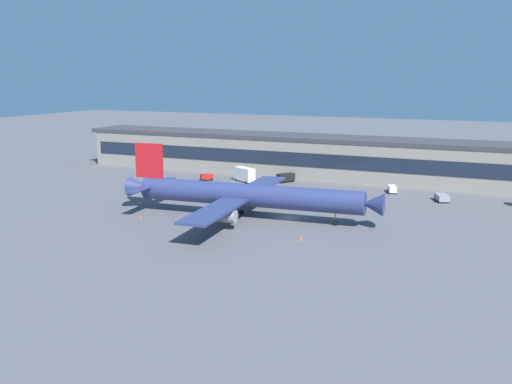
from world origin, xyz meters
TOP-DOWN VIEW (x-y plane):
  - ground_plane at (0.00, 0.00)m, footprint 600.00×600.00m
  - terminal_building at (0.00, 51.43)m, footprint 177.53×16.23m
  - airliner at (-9.03, -3.48)m, footprint 58.32×50.27m
  - baggage_tug at (-37.83, 32.28)m, footprint 4.00×3.91m
  - follow_me_car at (15.59, 36.11)m, footprint 3.18×4.77m
  - crew_van at (-15.58, 38.81)m, footprint 4.66×5.56m
  - catering_truck at (-26.60, 34.73)m, footprint 7.53×5.89m
  - pushback_tractor at (28.72, 30.38)m, footprint 4.19×5.42m
  - traffic_cone_0 at (7.87, -14.88)m, footprint 0.57×0.57m
  - traffic_cone_1 at (-29.70, -12.76)m, footprint 0.44×0.44m

SIDE VIEW (x-z plane):
  - ground_plane at x=0.00m, z-range 0.00..0.00m
  - traffic_cone_1 at x=-29.70m, z-range 0.00..0.55m
  - traffic_cone_0 at x=7.87m, z-range 0.00..0.71m
  - pushback_tractor at x=28.72m, z-range 0.17..1.92m
  - baggage_tug at x=-37.83m, z-range 0.16..2.01m
  - follow_me_car at x=15.59m, z-range 0.17..2.02m
  - crew_van at x=-15.58m, z-range 0.18..2.73m
  - catering_truck at x=-26.60m, z-range 0.22..4.37m
  - airliner at x=-9.03m, z-range -2.63..12.72m
  - terminal_building at x=0.00m, z-range 0.02..12.47m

